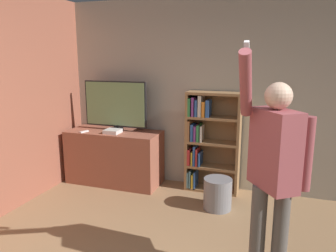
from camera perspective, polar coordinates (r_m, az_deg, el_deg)
name	(u,v)px	position (r m, az deg, el deg)	size (l,w,h in m)	color
wall_back	(216,95)	(4.70, 8.36, 5.30)	(6.45, 0.06, 2.70)	#B2AD9E
wall_side_brick	(4,103)	(4.37, -26.60, 3.63)	(0.06, 4.64, 2.70)	#93513D
tv_ledge	(115,157)	(5.04, -9.27, -5.33)	(1.40, 0.59, 0.80)	#93513D
television	(115,105)	(4.93, -9.17, 3.60)	(0.99, 0.22, 0.74)	black
game_console	(113,131)	(4.81, -9.61, -0.91)	(0.22, 0.21, 0.06)	white
remote_loose	(84,132)	(4.95, -14.38, -0.95)	(0.08, 0.14, 0.02)	white
bookshelf	(208,140)	(4.65, 6.97, -2.41)	(0.75, 0.28, 1.42)	#997047
person	(273,166)	(2.77, 17.89, -6.71)	(0.57, 0.56, 2.01)	#56514C
waste_bin	(218,194)	(4.25, 8.63, -11.57)	(0.35, 0.35, 0.40)	gray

